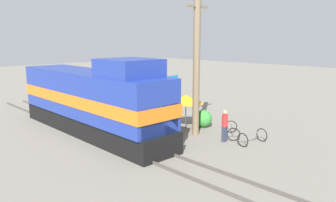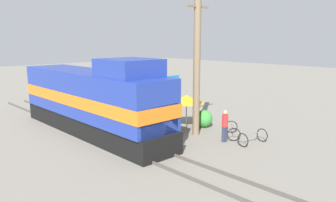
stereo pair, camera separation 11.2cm
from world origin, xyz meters
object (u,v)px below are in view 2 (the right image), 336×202
locomotive (94,101)px  bicycle (233,130)px  vendor_umbrella (186,99)px  bicycle_spare (253,137)px  utility_pole (197,63)px  person_bystander (225,125)px  billboard_sign (169,86)px

locomotive → bicycle: size_ratio=7.28×
vendor_umbrella → bicycle_spare: 5.18m
utility_pole → vendor_umbrella: (0.77, 1.54, -2.45)m
utility_pole → bicycle_spare: 5.34m
person_bystander → locomotive: bearing=124.7°
bicycle → bicycle_spare: bearing=126.9°
billboard_sign → person_bystander: (-2.60, -7.39, -1.22)m
person_bystander → bicycle: 1.34m
utility_pole → bicycle_spare: size_ratio=4.94×
locomotive → billboard_sign: size_ratio=4.49×
utility_pole → bicycle: bearing=-53.9°
locomotive → utility_pole: bearing=-45.5°
locomotive → bicycle_spare: (5.30, -7.85, -1.69)m
bicycle → billboard_sign: bearing=-52.4°
billboard_sign → bicycle_spare: (-1.81, -8.74, -1.84)m
locomotive → bicycle_spare: size_ratio=7.60×
billboard_sign → bicycle_spare: size_ratio=1.69×
locomotive → person_bystander: size_ratio=7.22×
bicycle → vendor_umbrella: bearing=-31.6°
vendor_umbrella → utility_pole: bearing=-116.5°
bicycle → person_bystander: bearing=62.7°
vendor_umbrella → person_bystander: 3.77m
vendor_umbrella → locomotive: bearing=150.5°
utility_pole → billboard_sign: size_ratio=2.92×
billboard_sign → bicycle: (-1.45, -7.11, -1.84)m
utility_pole → bicycle: (1.30, -1.79, -3.99)m
person_bystander → vendor_umbrella: bearing=80.3°
vendor_umbrella → person_bystander: size_ratio=1.23×
bicycle_spare → vendor_umbrella: bearing=9.8°
locomotive → utility_pole: 6.63m
bicycle_spare → locomotive: bearing=41.7°
locomotive → bicycle: locomotive is taller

